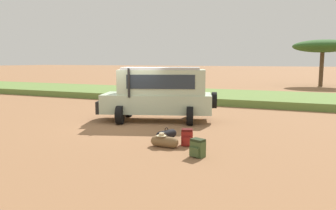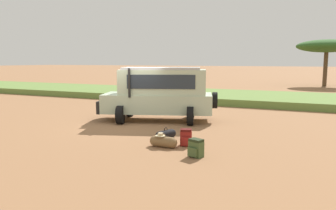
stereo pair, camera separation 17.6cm
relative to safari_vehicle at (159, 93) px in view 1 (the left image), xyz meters
The scene contains 8 objects.
ground_plane 1.89m from the safari_vehicle, 125.34° to the right, with size 320.00×320.00×0.00m, color #936642.
grass_bank 9.39m from the safari_vehicle, 94.91° to the left, with size 120.00×7.00×0.44m.
safari_vehicle is the anchor object (origin of this frame).
backpack_beside_front_wheel 4.72m from the safari_vehicle, 53.62° to the right, with size 0.44×0.44×0.55m.
backpack_cluster_center 5.97m from the safari_vehicle, 54.10° to the right, with size 0.46×0.43×0.52m.
duffel_bag_low_black_case 4.82m from the safari_vehicle, 62.88° to the right, with size 0.94×0.35×0.45m.
duffel_bag_soft_canvas 3.76m from the safari_vehicle, 60.90° to the right, with size 0.52×0.86×0.41m.
acacia_tree_far_left 26.85m from the safari_vehicle, 74.31° to the left, with size 6.18×5.32×4.98m.
Camera 1 is at (7.13, -12.31, 2.73)m, focal length 35.00 mm.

